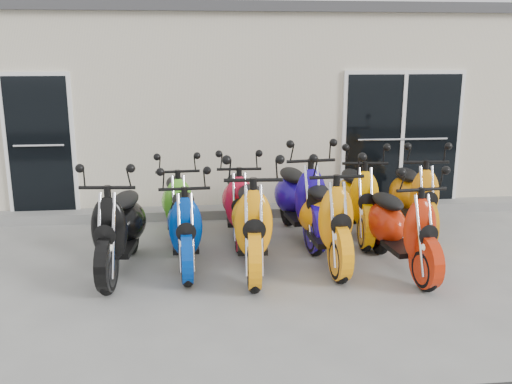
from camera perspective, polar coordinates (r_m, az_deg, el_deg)
ground at (r=7.41m, az=0.51°, el=-6.76°), size 80.00×80.00×0.00m
building at (r=12.15m, az=-2.39°, el=9.17°), size 14.00×6.00×3.20m
roof_cap at (r=12.12m, az=-2.48°, el=17.11°), size 14.20×6.20×0.16m
front_step at (r=9.29m, az=-0.95°, el=-1.92°), size 14.00×0.40×0.15m
door_left at (r=9.46m, az=-20.84°, el=4.79°), size 1.07×0.08×2.22m
door_right at (r=9.77m, az=14.37°, el=5.54°), size 2.02×0.08×2.22m
scooter_front_black at (r=6.99m, az=-13.59°, el=-2.24°), size 0.90×2.01×1.44m
scooter_front_blue at (r=7.04m, az=-7.17°, el=-2.19°), size 0.74×1.86×1.36m
scooter_front_orange_a at (r=6.88m, az=-0.43°, el=-1.74°), size 0.88×2.11×1.52m
scooter_front_orange_b at (r=7.17m, az=6.92°, el=-1.30°), size 0.82×2.05×1.50m
scooter_front_red at (r=7.07m, az=14.38°, el=-2.32°), size 0.88×1.94×1.39m
scooter_back_green at (r=8.02m, az=-7.89°, el=-0.25°), size 0.79×1.86×1.34m
scooter_back_red at (r=8.02m, az=-1.83°, el=-0.03°), size 0.73×1.87×1.37m
scooter_back_blue at (r=8.01m, az=4.45°, el=0.48°), size 0.94×2.12×1.52m
scooter_back_yellow at (r=8.27m, az=10.09°, el=0.43°), size 0.87×1.99×1.43m
scooter_back_extra at (r=8.55m, az=15.57°, el=0.57°), size 0.87×1.99×1.43m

